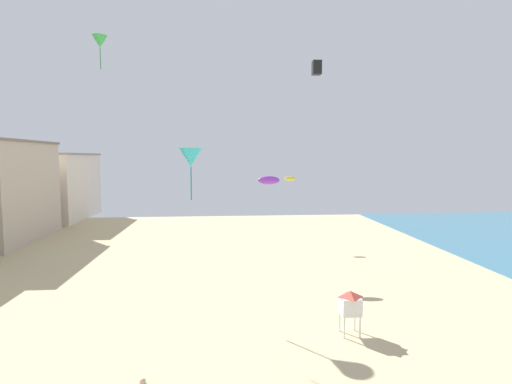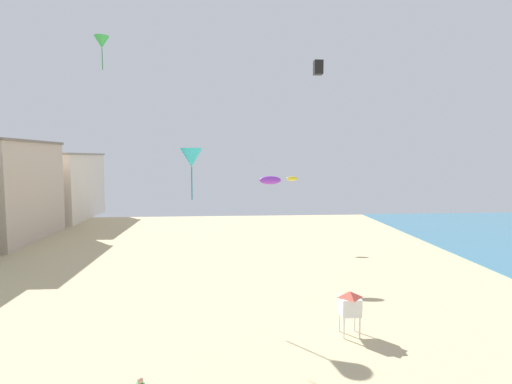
% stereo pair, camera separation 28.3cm
% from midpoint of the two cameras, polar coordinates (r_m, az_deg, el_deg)
% --- Properties ---
extents(boardwalk_hotel_far, '(18.34, 15.89, 10.73)m').
position_cam_midpoint_polar(boardwalk_hotel_far, '(74.30, -29.89, 0.72)').
color(boardwalk_hotel_far, silver).
rests_on(boardwalk_hotel_far, ground).
extents(lifeguard_stand, '(1.10, 1.10, 2.55)m').
position_cam_midpoint_polar(lifeguard_stand, '(24.02, 12.99, -15.26)').
color(lifeguard_stand, white).
rests_on(lifeguard_stand, ground).
extents(kite_black_box, '(0.73, 0.73, 1.15)m').
position_cam_midpoint_polar(kite_black_box, '(35.24, 8.46, 17.22)').
color(kite_black_box, black).
extents(kite_purple_parafoil, '(1.88, 0.52, 0.73)m').
position_cam_midpoint_polar(kite_purple_parafoil, '(34.65, 1.62, 1.70)').
color(kite_purple_parafoil, purple).
extents(kite_yellow_parafoil, '(1.31, 0.36, 0.51)m').
position_cam_midpoint_polar(kite_yellow_parafoil, '(46.33, 4.73, 1.92)').
color(kite_yellow_parafoil, yellow).
extents(kite_cyan_delta, '(1.57, 1.57, 3.58)m').
position_cam_midpoint_polar(kite_cyan_delta, '(27.72, -9.62, 4.89)').
color(kite_cyan_delta, '#2DB7CC').
extents(kite_green_delta, '(1.14, 1.14, 2.60)m').
position_cam_midpoint_polar(kite_green_delta, '(35.50, -21.72, 19.40)').
color(kite_green_delta, green).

